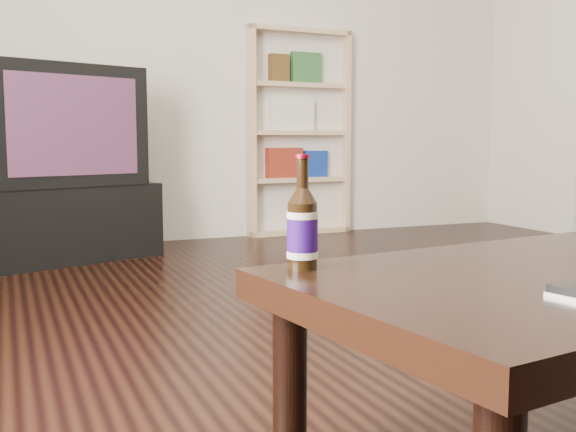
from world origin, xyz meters
name	(u,v)px	position (x,y,z in m)	size (l,w,h in m)	color
floor	(477,386)	(0.00, 0.00, -0.01)	(5.00, 6.00, 0.01)	black
wall_back	(191,38)	(0.00, 3.01, 1.35)	(5.00, 0.02, 2.70)	beige
tv_stand	(57,222)	(-0.92, 2.53, 0.21)	(1.06, 0.53, 0.42)	black
tv	(53,126)	(-0.92, 2.52, 0.75)	(1.01, 0.81, 0.66)	black
bookshelf	(289,129)	(0.75, 3.11, 0.76)	(0.80, 0.40, 1.46)	tan
coffee_table	(574,296)	(-0.17, -0.49, 0.37)	(1.22, 0.82, 0.43)	black
beer_bottle	(302,229)	(-0.67, -0.29, 0.50)	(0.07, 0.07, 0.22)	black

